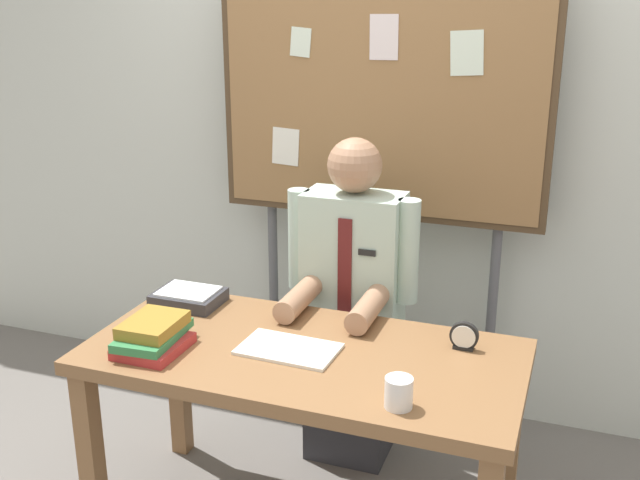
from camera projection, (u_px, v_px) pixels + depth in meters
back_wall at (392, 126)px, 3.43m from camera, size 6.40×0.08×2.70m
desk at (303, 376)px, 2.64m from camera, size 1.51×0.73×0.75m
person at (352, 315)px, 3.14m from camera, size 0.55×0.56×1.39m
bulletin_board at (380, 104)px, 3.20m from camera, size 1.45×0.09×2.03m
book_stack at (153, 335)px, 2.61m from camera, size 0.21×0.30×0.11m
open_notebook at (289, 349)px, 2.61m from camera, size 0.35×0.22×0.01m
desk_clock at (464, 337)px, 2.61m from camera, size 0.10×0.04×0.10m
coffee_mug at (399, 393)px, 2.24m from camera, size 0.09×0.09×0.10m
paper_tray at (189, 297)px, 2.99m from camera, size 0.26×0.20×0.06m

